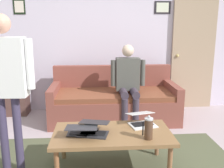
{
  "coord_description": "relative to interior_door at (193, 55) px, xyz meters",
  "views": [
    {
      "loc": [
        0.27,
        2.61,
        1.56
      ],
      "look_at": [
        0.03,
        -0.73,
        0.8
      ],
      "focal_mm": 40.82,
      "sensor_mm": 36.0,
      "label": 1
    }
  ],
  "objects": [
    {
      "name": "flower_vase",
      "position": [
        3.3,
        0.21,
        -0.05
      ],
      "size": [
        0.1,
        0.1,
        0.38
      ],
      "color": "#4F3949",
      "rests_on": "side_shelf"
    },
    {
      "name": "ground_plane",
      "position": [
        1.61,
        2.11,
        -1.02
      ],
      "size": [
        7.68,
        7.68,
        0.0
      ],
      "primitive_type": "plane",
      "color": "#AE9CA5"
    },
    {
      "name": "french_press",
      "position": [
        1.34,
        2.34,
        -0.48
      ],
      "size": [
        0.11,
        0.09,
        0.25
      ],
      "color": "#4C3323",
      "rests_on": "coffee_table"
    },
    {
      "name": "laptop_left",
      "position": [
        1.9,
        2.16,
        -0.55
      ],
      "size": [
        0.37,
        0.35,
        0.12
      ],
      "color": "#28282D",
      "rests_on": "coffee_table"
    },
    {
      "name": "person_standing",
      "position": [
        2.78,
        2.11,
        0.05
      ],
      "size": [
        0.59,
        0.2,
        1.68
      ],
      "color": "#39314C",
      "rests_on": "ground_plane"
    },
    {
      "name": "laptop_right",
      "position": [
        2.01,
        2.18,
        -0.55
      ],
      "size": [
        0.35,
        0.33,
        0.12
      ],
      "color": "#28282D",
      "rests_on": "coffee_table"
    },
    {
      "name": "person_seated",
      "position": [
        1.34,
        0.8,
        -0.3
      ],
      "size": [
        0.55,
        0.51,
        1.28
      ],
      "color": "#3B303E",
      "rests_on": "ground_plane"
    },
    {
      "name": "back_wall",
      "position": [
        1.61,
        -0.09,
        0.33
      ],
      "size": [
        7.04,
        0.11,
        2.7
      ],
      "color": "silver",
      "rests_on": "ground_plane"
    },
    {
      "name": "coffee_table",
      "position": [
        1.69,
        2.15,
        -0.63
      ],
      "size": [
        1.28,
        0.68,
        0.44
      ],
      "color": "brown",
      "rests_on": "ground_plane"
    },
    {
      "name": "interior_door",
      "position": [
        0.0,
        0.0,
        0.0
      ],
      "size": [
        0.82,
        0.09,
        2.05
      ],
      "color": "tan",
      "rests_on": "ground_plane"
    },
    {
      "name": "couch",
      "position": [
        1.55,
        0.58,
        -0.72
      ],
      "size": [
        2.09,
        0.93,
        0.88
      ],
      "color": "brown",
      "rests_on": "ground_plane"
    },
    {
      "name": "side_shelf",
      "position": [
        3.29,
        0.21,
        -0.62
      ],
      "size": [
        0.42,
        0.32,
        0.82
      ],
      "color": "#4D332E",
      "rests_on": "ground_plane"
    },
    {
      "name": "laptop_center",
      "position": [
        1.33,
        1.95,
        -0.54
      ],
      "size": [
        0.36,
        0.38,
        0.15
      ],
      "color": "silver",
      "rests_on": "coffee_table"
    }
  ]
}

